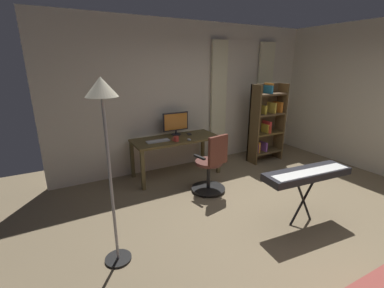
{
  "coord_description": "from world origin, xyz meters",
  "views": [
    {
      "loc": [
        2.59,
        1.97,
        2.03
      ],
      "look_at": [
        0.62,
        -1.58,
        0.77
      ],
      "focal_mm": 24.46,
      "sensor_mm": 36.0,
      "label": 1
    }
  ],
  "objects_px": {
    "desk": "(176,143)",
    "cell_phone_face_up": "(189,134)",
    "mug_coffee": "(176,139)",
    "piano_keyboard": "(307,175)",
    "office_chair": "(211,166)",
    "bookshelf": "(266,123)",
    "floor_lamp": "(104,117)",
    "computer_monitor": "(176,122)",
    "computer_mouse": "(189,140)",
    "computer_keyboard": "(158,141)"
  },
  "relations": [
    {
      "from": "floor_lamp",
      "to": "cell_phone_face_up",
      "type": "bearing_deg",
      "value": -135.38
    },
    {
      "from": "piano_keyboard",
      "to": "office_chair",
      "type": "bearing_deg",
      "value": -60.44
    },
    {
      "from": "cell_phone_face_up",
      "to": "mug_coffee",
      "type": "distance_m",
      "value": 0.52
    },
    {
      "from": "cell_phone_face_up",
      "to": "computer_monitor",
      "type": "bearing_deg",
      "value": -10.48
    },
    {
      "from": "office_chair",
      "to": "computer_keyboard",
      "type": "relative_size",
      "value": 2.43
    },
    {
      "from": "computer_keyboard",
      "to": "office_chair",
      "type": "bearing_deg",
      "value": 123.68
    },
    {
      "from": "computer_monitor",
      "to": "cell_phone_face_up",
      "type": "xyz_separation_m",
      "value": [
        -0.23,
        0.11,
        -0.23
      ]
    },
    {
      "from": "bookshelf",
      "to": "piano_keyboard",
      "type": "height_order",
      "value": "bookshelf"
    },
    {
      "from": "desk",
      "to": "computer_monitor",
      "type": "xyz_separation_m",
      "value": [
        -0.1,
        -0.22,
        0.33
      ]
    },
    {
      "from": "computer_mouse",
      "to": "floor_lamp",
      "type": "height_order",
      "value": "floor_lamp"
    },
    {
      "from": "computer_keyboard",
      "to": "floor_lamp",
      "type": "relative_size",
      "value": 0.21
    },
    {
      "from": "floor_lamp",
      "to": "computer_mouse",
      "type": "bearing_deg",
      "value": -138.5
    },
    {
      "from": "piano_keyboard",
      "to": "floor_lamp",
      "type": "height_order",
      "value": "floor_lamp"
    },
    {
      "from": "bookshelf",
      "to": "floor_lamp",
      "type": "distance_m",
      "value": 3.95
    },
    {
      "from": "computer_keyboard",
      "to": "desk",
      "type": "bearing_deg",
      "value": -170.83
    },
    {
      "from": "cell_phone_face_up",
      "to": "piano_keyboard",
      "type": "relative_size",
      "value": 0.12
    },
    {
      "from": "office_chair",
      "to": "computer_monitor",
      "type": "relative_size",
      "value": 1.93
    },
    {
      "from": "computer_keyboard",
      "to": "cell_phone_face_up",
      "type": "distance_m",
      "value": 0.73
    },
    {
      "from": "desk",
      "to": "mug_coffee",
      "type": "xyz_separation_m",
      "value": [
        0.09,
        0.19,
        0.13
      ]
    },
    {
      "from": "desk",
      "to": "mug_coffee",
      "type": "distance_m",
      "value": 0.25
    },
    {
      "from": "computer_monitor",
      "to": "mug_coffee",
      "type": "xyz_separation_m",
      "value": [
        0.19,
        0.41,
        -0.19
      ]
    },
    {
      "from": "desk",
      "to": "bookshelf",
      "type": "distance_m",
      "value": 2.04
    },
    {
      "from": "computer_mouse",
      "to": "computer_keyboard",
      "type": "bearing_deg",
      "value": -21.28
    },
    {
      "from": "desk",
      "to": "cell_phone_face_up",
      "type": "xyz_separation_m",
      "value": [
        -0.33,
        -0.11,
        0.09
      ]
    },
    {
      "from": "mug_coffee",
      "to": "desk",
      "type": "bearing_deg",
      "value": -115.04
    },
    {
      "from": "desk",
      "to": "office_chair",
      "type": "relative_size",
      "value": 1.6
    },
    {
      "from": "office_chair",
      "to": "computer_keyboard",
      "type": "height_order",
      "value": "office_chair"
    },
    {
      "from": "desk",
      "to": "cell_phone_face_up",
      "type": "distance_m",
      "value": 0.36
    },
    {
      "from": "desk",
      "to": "computer_monitor",
      "type": "height_order",
      "value": "computer_monitor"
    },
    {
      "from": "computer_keyboard",
      "to": "floor_lamp",
      "type": "bearing_deg",
      "value": 55.24
    },
    {
      "from": "desk",
      "to": "computer_keyboard",
      "type": "distance_m",
      "value": 0.39
    },
    {
      "from": "computer_monitor",
      "to": "bookshelf",
      "type": "distance_m",
      "value": 1.96
    },
    {
      "from": "floor_lamp",
      "to": "piano_keyboard",
      "type": "bearing_deg",
      "value": 168.14
    },
    {
      "from": "computer_monitor",
      "to": "piano_keyboard",
      "type": "distance_m",
      "value": 2.53
    },
    {
      "from": "office_chair",
      "to": "piano_keyboard",
      "type": "bearing_deg",
      "value": -76.93
    },
    {
      "from": "computer_keyboard",
      "to": "piano_keyboard",
      "type": "bearing_deg",
      "value": 117.88
    },
    {
      "from": "computer_monitor",
      "to": "piano_keyboard",
      "type": "relative_size",
      "value": 0.42
    },
    {
      "from": "computer_mouse",
      "to": "bookshelf",
      "type": "bearing_deg",
      "value": -177.39
    },
    {
      "from": "computer_monitor",
      "to": "computer_mouse",
      "type": "bearing_deg",
      "value": 93.28
    },
    {
      "from": "office_chair",
      "to": "piano_keyboard",
      "type": "xyz_separation_m",
      "value": [
        -0.57,
        1.31,
        0.23
      ]
    },
    {
      "from": "office_chair",
      "to": "computer_mouse",
      "type": "relative_size",
      "value": 9.86
    },
    {
      "from": "desk",
      "to": "office_chair",
      "type": "distance_m",
      "value": 0.94
    },
    {
      "from": "desk",
      "to": "computer_mouse",
      "type": "xyz_separation_m",
      "value": [
        -0.13,
        0.26,
        0.11
      ]
    },
    {
      "from": "cell_phone_face_up",
      "to": "piano_keyboard",
      "type": "height_order",
      "value": "piano_keyboard"
    },
    {
      "from": "cell_phone_face_up",
      "to": "floor_lamp",
      "type": "distance_m",
      "value": 2.75
    },
    {
      "from": "mug_coffee",
      "to": "bookshelf",
      "type": "height_order",
      "value": "bookshelf"
    },
    {
      "from": "bookshelf",
      "to": "floor_lamp",
      "type": "bearing_deg",
      "value": 23.67
    },
    {
      "from": "desk",
      "to": "mug_coffee",
      "type": "bearing_deg",
      "value": 64.96
    },
    {
      "from": "computer_keyboard",
      "to": "computer_mouse",
      "type": "relative_size",
      "value": 4.05
    },
    {
      "from": "computer_keyboard",
      "to": "piano_keyboard",
      "type": "relative_size",
      "value": 0.33
    }
  ]
}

